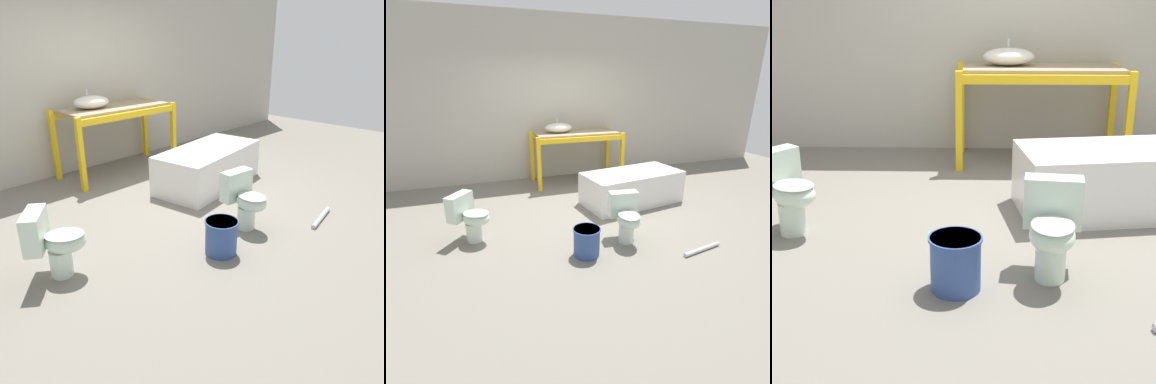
{
  "view_description": "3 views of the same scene",
  "coord_description": "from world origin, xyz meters",
  "views": [
    {
      "loc": [
        -2.96,
        -3.3,
        1.98
      ],
      "look_at": [
        -0.31,
        -0.77,
        0.46
      ],
      "focal_mm": 35.0,
      "sensor_mm": 36.0,
      "label": 1
    },
    {
      "loc": [
        -1.56,
        -4.23,
        1.96
      ],
      "look_at": [
        -0.35,
        -0.69,
        0.58
      ],
      "focal_mm": 28.0,
      "sensor_mm": 36.0,
      "label": 2
    },
    {
      "loc": [
        -0.33,
        -4.2,
        1.71
      ],
      "look_at": [
        -0.41,
        -0.83,
        0.47
      ],
      "focal_mm": 50.0,
      "sensor_mm": 36.0,
      "label": 3
    }
  ],
  "objects": [
    {
      "name": "sink_basin",
      "position": [
        -0.01,
        1.53,
        1.11
      ],
      "size": [
        0.54,
        0.38,
        0.26
      ],
      "color": "silver",
      "rests_on": "shelving_rack"
    },
    {
      "name": "shelving_rack",
      "position": [
        0.34,
        1.46,
        0.86
      ],
      "size": [
        1.77,
        0.8,
        1.02
      ],
      "color": "yellow",
      "rests_on": "ground_plane"
    },
    {
      "name": "bucket_white",
      "position": [
        -0.45,
        -1.3,
        0.18
      ],
      "size": [
        0.33,
        0.33,
        0.35
      ],
      "color": "#334C8C",
      "rests_on": "ground_plane"
    },
    {
      "name": "toilet_far",
      "position": [
        0.15,
        -1.13,
        0.35
      ],
      "size": [
        0.39,
        0.52,
        0.63
      ],
      "rotation": [
        0.0,
        0.0,
        -0.12
      ],
      "color": "silver",
      "rests_on": "ground_plane"
    },
    {
      "name": "bathtub_main",
      "position": [
        0.85,
        0.03,
        0.31
      ],
      "size": [
        1.74,
        1.02,
        0.55
      ],
      "rotation": [
        0.0,
        0.0,
        0.15
      ],
      "color": "white",
      "rests_on": "ground_plane"
    },
    {
      "name": "toilet_near",
      "position": [
        -1.75,
        -0.48,
        0.35
      ],
      "size": [
        0.59,
        0.56,
        0.63
      ],
      "rotation": [
        0.0,
        0.0,
        0.91
      ],
      "color": "silver",
      "rests_on": "ground_plane"
    },
    {
      "name": "warehouse_wall_rear",
      "position": [
        0.0,
        2.0,
        1.6
      ],
      "size": [
        10.8,
        0.08,
        3.2
      ],
      "color": "#B2AD9E",
      "rests_on": "ground_plane"
    },
    {
      "name": "loose_pipe",
      "position": [
        0.92,
        -1.68,
        0.03
      ],
      "size": [
        0.59,
        0.15,
        0.05
      ],
      "color": "#B7B7BC",
      "rests_on": "ground_plane"
    },
    {
      "name": "ground_plane",
      "position": [
        0.0,
        0.0,
        0.0
      ],
      "size": [
        12.0,
        12.0,
        0.0
      ],
      "primitive_type": "plane",
      "color": "slate"
    }
  ]
}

